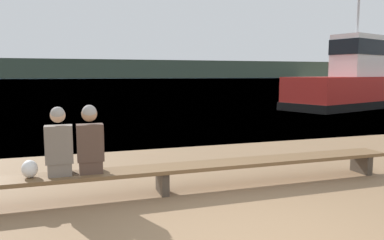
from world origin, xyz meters
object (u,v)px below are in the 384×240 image
Objects in this scene: person_left at (59,145)px; tugboat_red at (354,85)px; bench_main at (162,171)px; shopping_bag at (30,169)px; person_right at (90,142)px.

tugboat_red is (15.68, 11.78, 0.40)m from person_left.
bench_main is 33.12× the size of shopping_bag.
person_right is at bearing -179.76° from bench_main.
tugboat_red is (14.14, 11.77, 0.93)m from bench_main.
person_right is (0.44, -0.00, 0.02)m from person_left.
tugboat_red reaches higher than bench_main.
person_right is at bearing -0.78° from shopping_bag.
bench_main is at bearing 111.66° from tugboat_red.
tugboat_red is (16.09, 11.77, 0.73)m from shopping_bag.
bench_main is 0.86× the size of tugboat_red.
shopping_bag is (-1.94, 0.01, 0.20)m from bench_main.
tugboat_red is (15.24, 11.78, 0.38)m from person_right.
person_left is (-1.53, -0.00, 0.53)m from bench_main.
person_left is 3.95× the size of shopping_bag.
person_left is 0.10× the size of tugboat_red.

